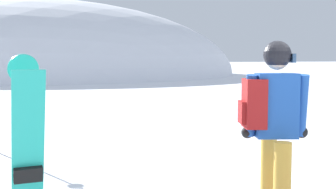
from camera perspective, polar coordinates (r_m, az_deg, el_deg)
name	(u,v)px	position (r m, az deg, el deg)	size (l,w,h in m)	color
ridge_peak_main	(37,75)	(42.96, -16.45, 2.41)	(36.95, 33.25, 13.58)	white
snowboarder_main	(272,129)	(4.15, 13.20, -4.33)	(0.88, 1.72, 1.71)	#D11E5B
spare_snowboard	(27,142)	(4.22, -17.54, -5.75)	(0.28, 0.48, 1.60)	#23B7A3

